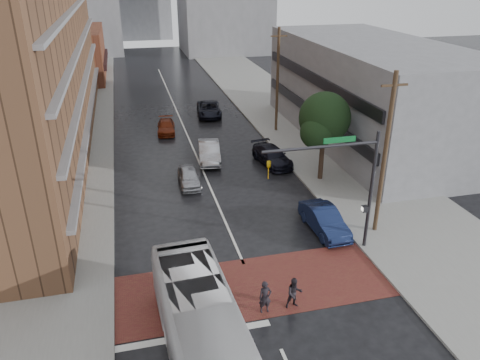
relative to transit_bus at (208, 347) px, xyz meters
name	(u,v)px	position (x,y,z in m)	size (l,w,h in m)	color
ground	(256,292)	(3.32, 4.79, -1.67)	(160.00, 160.00, 0.00)	black
crosswalk	(253,286)	(3.32, 5.29, -1.66)	(14.00, 5.00, 0.02)	brown
sidewalk_west	(64,144)	(-8.18, 29.79, -1.59)	(9.00, 90.00, 0.15)	gray
sidewalk_east	(298,125)	(14.82, 29.79, -1.59)	(9.00, 90.00, 0.15)	gray
storefront_west	(75,54)	(-8.68, 58.79, 1.83)	(8.00, 16.00, 7.00)	brown
building_east	(370,92)	(19.82, 24.79, 2.83)	(11.00, 26.00, 9.00)	gray
street_tree	(324,121)	(11.83, 16.82, 3.06)	(4.20, 4.10, 6.90)	#332319
signal_mast	(349,177)	(9.16, 7.29, 3.06)	(6.50, 0.30, 7.20)	#2D2D33
utility_pole_near	(385,155)	(12.12, 8.79, 3.47)	(1.60, 0.26, 10.00)	#473321
utility_pole_far	(278,80)	(12.12, 28.79, 3.47)	(1.60, 0.26, 10.00)	#473321
transit_bus	(208,347)	(0.00, 0.00, 0.00)	(2.80, 11.98, 3.34)	#BABABD
pedestrian_a	(265,297)	(3.33, 3.29, -0.82)	(0.62, 0.41, 1.70)	black
pedestrian_b	(294,293)	(4.79, 3.29, -0.85)	(0.79, 0.62, 1.63)	black
car_travel_a	(189,177)	(1.87, 18.30, -1.01)	(1.55, 3.86, 1.31)	#9D9FA5
car_travel_b	(209,152)	(4.23, 22.72, -0.86)	(1.71, 4.91, 1.62)	#AAABB1
car_travel_c	(166,127)	(1.42, 30.96, -1.07)	(1.68, 4.14, 1.20)	maroon
suv_travel	(209,109)	(6.58, 35.60, -0.92)	(2.49, 5.40, 1.50)	black
car_parked_near	(324,220)	(9.05, 9.60, -0.91)	(1.61, 4.63, 1.52)	#131E42
car_parked_mid	(272,156)	(9.18, 20.79, -0.96)	(2.00, 4.91, 1.43)	black
car_parked_far	(274,157)	(9.31, 20.79, -1.05)	(1.46, 3.62, 1.23)	#9C9DA3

